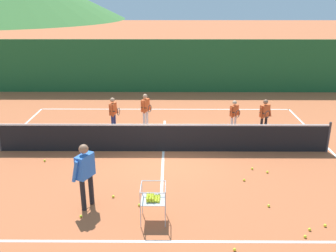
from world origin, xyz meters
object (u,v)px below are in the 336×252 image
at_px(student_3, 265,113).
at_px(tennis_ball_10, 269,206).
at_px(student_2, 234,113).
at_px(tennis_ball_0, 81,216).
at_px(tennis_ball_5, 113,196).
at_px(tennis_ball_2, 45,161).
at_px(tennis_ball_7, 325,225).
at_px(tennis_ball_1, 305,236).
at_px(tennis_ball_3, 267,172).
at_px(tennis_ball_9, 252,169).
at_px(tennis_net, 163,137).
at_px(tennis_ball_4, 235,250).
at_px(instructor, 85,170).
at_px(student_0, 113,111).
at_px(tennis_ball_6, 310,229).
at_px(tennis_ball_11, 139,205).
at_px(student_1, 146,107).
at_px(ball_cart, 152,198).
at_px(tennis_ball_8, 244,180).

height_order(student_3, tennis_ball_10, student_3).
relative_size(student_2, tennis_ball_0, 17.59).
distance_m(tennis_ball_5, tennis_ball_10, 3.99).
xyz_separation_m(tennis_ball_2, tennis_ball_7, (7.54, -3.44, 0.00)).
height_order(tennis_ball_1, tennis_ball_3, same).
bearing_deg(tennis_ball_9, tennis_net, 153.42).
height_order(tennis_ball_4, tennis_ball_9, same).
distance_m(instructor, tennis_ball_3, 5.38).
height_order(tennis_ball_2, tennis_ball_9, same).
distance_m(instructor, student_0, 5.47).
bearing_deg(tennis_ball_4, tennis_ball_2, 141.09).
xyz_separation_m(tennis_ball_2, tennis_ball_6, (7.14, -3.59, 0.00)).
relative_size(tennis_ball_5, tennis_ball_11, 1.00).
xyz_separation_m(tennis_ball_0, tennis_ball_5, (0.64, 0.91, 0.00)).
bearing_deg(instructor, tennis_ball_5, 36.06).
xyz_separation_m(student_2, tennis_ball_0, (-4.58, -5.96, -0.69)).
relative_size(student_1, tennis_ball_0, 19.85).
height_order(student_3, tennis_ball_6, student_3).
bearing_deg(tennis_ball_4, tennis_ball_5, 143.25).
bearing_deg(tennis_ball_9, student_1, 132.61).
relative_size(student_0, tennis_ball_7, 19.14).
distance_m(student_3, tennis_ball_11, 6.80).
height_order(instructor, student_3, instructor).
height_order(student_3, tennis_ball_2, student_3).
xyz_separation_m(student_0, student_1, (1.21, 0.37, 0.03)).
bearing_deg(tennis_ball_11, student_2, 59.41).
bearing_deg(tennis_net, student_0, 133.85).
relative_size(tennis_ball_6, tennis_ball_9, 1.00).
relative_size(ball_cart, tennis_ball_4, 13.22).
bearing_deg(instructor, tennis_ball_10, -0.10).
bearing_deg(tennis_ball_7, tennis_ball_6, -159.73).
height_order(tennis_ball_5, tennis_ball_11, same).
xyz_separation_m(student_1, ball_cart, (0.56, -6.42, -0.22)).
distance_m(tennis_ball_6, tennis_ball_7, 0.44).
bearing_deg(tennis_ball_10, student_3, 78.35).
distance_m(tennis_ball_0, tennis_ball_11, 1.45).
distance_m(tennis_ball_5, tennis_ball_9, 4.31).
height_order(tennis_ball_3, tennis_ball_7, same).
relative_size(tennis_ball_9, tennis_ball_10, 1.00).
height_order(student_1, tennis_ball_5, student_1).
bearing_deg(tennis_ball_8, tennis_ball_1, -71.82).
bearing_deg(tennis_ball_8, student_0, 136.18).
bearing_deg(student_1, tennis_ball_8, -55.55).
height_order(student_2, tennis_ball_10, student_2).
bearing_deg(ball_cart, tennis_ball_5, 136.97).
bearing_deg(tennis_ball_3, student_0, 144.51).
bearing_deg(student_0, tennis_ball_2, -122.30).
bearing_deg(student_1, instructor, -100.68).
bearing_deg(tennis_ball_3, instructor, -159.57).
distance_m(student_0, tennis_ball_5, 5.14).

